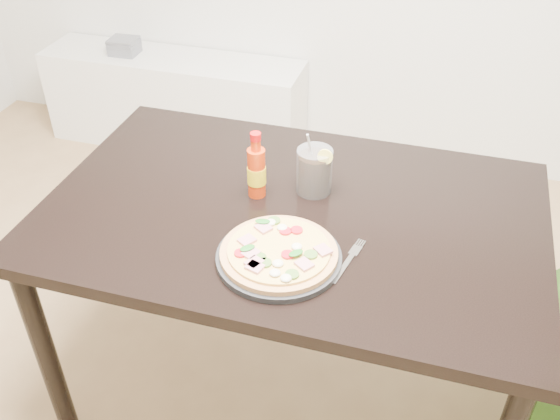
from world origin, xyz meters
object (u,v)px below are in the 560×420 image
(plate, at_px, (279,257))
(pizza, at_px, (279,252))
(cola_cup, at_px, (314,172))
(media_console, at_px, (175,101))
(hot_sauce_bottle, at_px, (256,171))
(dining_table, at_px, (292,232))
(fork, at_px, (349,260))

(plate, xyz_separation_m, pizza, (-0.00, -0.00, 0.02))
(cola_cup, xyz_separation_m, media_console, (-1.09, 1.32, -0.56))
(pizza, distance_m, hot_sauce_bottle, 0.30)
(dining_table, xyz_separation_m, media_console, (-1.05, 1.43, -0.42))
(plate, bearing_deg, media_console, 123.28)
(pizza, relative_size, fork, 1.59)
(plate, xyz_separation_m, media_console, (-1.08, 1.65, -0.51))
(media_console, bearing_deg, hot_sauce_bottle, -55.95)
(cola_cup, height_order, fork, cola_cup)
(pizza, bearing_deg, fork, 15.80)
(media_console, bearing_deg, plate, -56.72)
(hot_sauce_bottle, bearing_deg, media_console, 124.05)
(pizza, xyz_separation_m, media_console, (-1.08, 1.65, -0.53))
(plate, relative_size, fork, 1.70)
(plate, bearing_deg, cola_cup, 88.36)
(hot_sauce_bottle, bearing_deg, plate, -61.07)
(pizza, bearing_deg, cola_cup, 88.31)
(cola_cup, relative_size, media_console, 0.14)
(fork, bearing_deg, hot_sauce_bottle, 158.01)
(plate, height_order, hot_sauce_bottle, hot_sauce_bottle)
(pizza, distance_m, fork, 0.18)
(pizza, bearing_deg, dining_table, 96.81)
(dining_table, distance_m, media_console, 1.82)
(pizza, bearing_deg, plate, 73.05)
(plate, bearing_deg, dining_table, 96.93)
(cola_cup, bearing_deg, dining_table, -108.90)
(pizza, relative_size, hot_sauce_bottle, 1.47)
(plate, relative_size, cola_cup, 1.65)
(dining_table, xyz_separation_m, hot_sauce_bottle, (-0.12, 0.04, 0.16))
(hot_sauce_bottle, height_order, cola_cup, hot_sauce_bottle)
(plate, distance_m, hot_sauce_bottle, 0.30)
(cola_cup, height_order, media_console, cola_cup)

